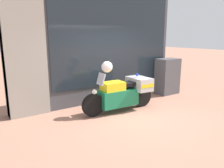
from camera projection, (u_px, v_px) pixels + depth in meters
ground_plane at (139, 117)px, 5.94m from camera, size 60.00×60.00×0.00m
shop_building at (88, 41)px, 6.86m from camera, size 5.84×0.55×4.01m
window_display at (111, 85)px, 7.72m from camera, size 4.32×0.30×1.97m
paramedic_motorcycle at (124, 92)px, 6.41m from camera, size 2.33×0.83×1.18m
utility_cabinet at (167, 76)px, 8.25m from camera, size 0.85×0.54×1.33m
white_helmet at (107, 67)px, 5.95m from camera, size 0.31×0.31×0.31m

